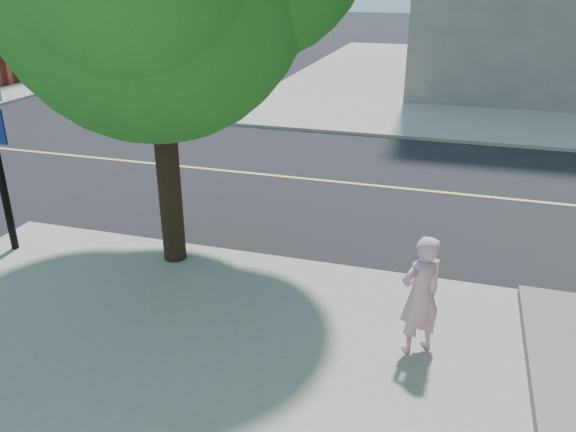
% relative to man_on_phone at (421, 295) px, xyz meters
% --- Properties ---
extents(ground, '(140.00, 140.00, 0.00)m').
position_rel_man_on_phone_xyz_m(ground, '(-6.99, 2.10, -0.96)').
color(ground, black).
rests_on(ground, ground).
extents(road_ew, '(140.00, 9.00, 0.01)m').
position_rel_man_on_phone_xyz_m(road_ew, '(-6.99, 6.60, -0.95)').
color(road_ew, black).
rests_on(road_ew, ground).
extents(man_on_phone, '(0.73, 0.70, 1.68)m').
position_rel_man_on_phone_xyz_m(man_on_phone, '(0.00, 0.00, 0.00)').
color(man_on_phone, '#D89FB2').
rests_on(man_on_phone, sidewalk_se).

